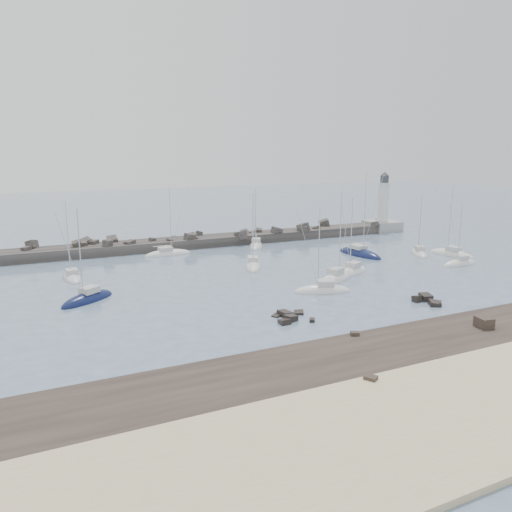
{
  "coord_description": "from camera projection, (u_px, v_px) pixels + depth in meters",
  "views": [
    {
      "loc": [
        -30.91,
        -55.36,
        18.52
      ],
      "look_at": [
        1.24,
        12.0,
        2.85
      ],
      "focal_mm": 35.0,
      "sensor_mm": 36.0,
      "label": 1
    }
  ],
  "objects": [
    {
      "name": "sailboat_9",
      "position": [
        352.0,
        273.0,
        77.15
      ],
      "size": [
        8.3,
        5.51,
        12.84
      ],
      "color": "white",
      "rests_on": "ground"
    },
    {
      "name": "sailboat_8",
      "position": [
        360.0,
        254.0,
        90.94
      ],
      "size": [
        4.19,
        10.52,
        16.11
      ],
      "color": "#0F1841",
      "rests_on": "ground"
    },
    {
      "name": "sailboat_7",
      "position": [
        337.0,
        278.0,
        73.59
      ],
      "size": [
        8.97,
        6.66,
        13.99
      ],
      "color": "white",
      "rests_on": "ground"
    },
    {
      "name": "sailboat_3",
      "position": [
        72.0,
        278.0,
        74.19
      ],
      "size": [
        2.89,
        8.01,
        12.47
      ],
      "color": "white",
      "rests_on": "ground"
    },
    {
      "name": "sailboat_12",
      "position": [
        419.0,
        254.0,
        91.25
      ],
      "size": [
        5.58,
        7.51,
        11.85
      ],
      "color": "white",
      "rests_on": "ground"
    },
    {
      "name": "sailboat_14",
      "position": [
        256.0,
        246.0,
        98.53
      ],
      "size": [
        6.08,
        8.08,
        12.68
      ],
      "color": "white",
      "rests_on": "ground"
    },
    {
      "name": "sailboat_6",
      "position": [
        253.0,
        266.0,
        81.37
      ],
      "size": [
        5.78,
        8.46,
        13.03
      ],
      "color": "white",
      "rests_on": "ground"
    },
    {
      "name": "rock_shelf",
      "position": [
        404.0,
        354.0,
        46.41
      ],
      "size": [
        140.0,
        12.1,
        1.99
      ],
      "color": "#2A211D",
      "rests_on": "ground"
    },
    {
      "name": "sailboat_2",
      "position": [
        88.0,
        300.0,
        62.93
      ],
      "size": [
        7.97,
        6.65,
        12.89
      ],
      "color": "#0F1841",
      "rests_on": "ground"
    },
    {
      "name": "rock_cluster_near",
      "position": [
        288.0,
        318.0,
        56.44
      ],
      "size": [
        4.6,
        4.49,
        1.19
      ],
      "color": "black",
      "rests_on": "ground"
    },
    {
      "name": "sand_strip",
      "position": [
        493.0,
        403.0,
        37.47
      ],
      "size": [
        140.0,
        14.0,
        1.0
      ],
      "primitive_type": "cube",
      "color": "beige",
      "rests_on": "ground"
    },
    {
      "name": "rock_cluster_far",
      "position": [
        427.0,
        301.0,
        62.53
      ],
      "size": [
        2.77,
        4.11,
        1.58
      ],
      "color": "black",
      "rests_on": "ground"
    },
    {
      "name": "ground",
      "position": [
        287.0,
        295.0,
        65.73
      ],
      "size": [
        400.0,
        400.0,
        0.0
      ],
      "primitive_type": "plane",
      "color": "slate",
      "rests_on": "ground"
    },
    {
      "name": "sailboat_10",
      "position": [
        451.0,
        255.0,
        90.62
      ],
      "size": [
        4.44,
        8.88,
        13.52
      ],
      "color": "white",
      "rests_on": "ground"
    },
    {
      "name": "breakwater",
      "position": [
        153.0,
        248.0,
        95.73
      ],
      "size": [
        115.0,
        7.66,
        5.07
      ],
      "color": "#302C2A",
      "rests_on": "ground"
    },
    {
      "name": "sailboat_4",
      "position": [
        168.0,
        254.0,
        90.98
      ],
      "size": [
        8.77,
        3.0,
        13.59
      ],
      "color": "white",
      "rests_on": "ground"
    },
    {
      "name": "sailboat_13",
      "position": [
        460.0,
        264.0,
        82.98
      ],
      "size": [
        7.14,
        2.33,
        11.46
      ],
      "color": "white",
      "rests_on": "ground"
    },
    {
      "name": "lighthouse",
      "position": [
        382.0,
        218.0,
        118.47
      ],
      "size": [
        7.0,
        7.0,
        14.6
      ],
      "color": "gray",
      "rests_on": "ground"
    },
    {
      "name": "sailboat_5",
      "position": [
        322.0,
        291.0,
        66.92
      ],
      "size": [
        8.03,
        4.79,
        12.28
      ],
      "color": "white",
      "rests_on": "ground"
    }
  ]
}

